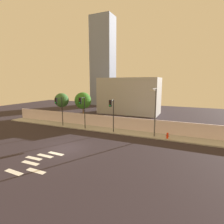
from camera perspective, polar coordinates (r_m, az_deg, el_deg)
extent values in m
plane|color=#282127|center=(20.06, -14.83, -11.22)|extent=(80.00, 80.00, 0.00)
cube|color=#A4A4A4|center=(26.56, -3.63, -5.58)|extent=(36.00, 2.40, 0.15)
cube|color=silver|center=(27.44, -2.39, -2.98)|extent=(36.00, 0.18, 1.80)
cube|color=silver|center=(16.67, -29.09, -16.57)|extent=(1.82, 0.51, 0.01)
cube|color=silver|center=(16.10, -23.29, -17.07)|extent=(1.80, 0.44, 0.01)
cube|color=silver|center=(17.71, -24.83, -14.68)|extent=(1.81, 0.47, 0.01)
cube|color=silver|center=(18.58, -23.88, -13.46)|extent=(1.81, 0.48, 0.01)
cube|color=silver|center=(18.73, -20.76, -13.05)|extent=(1.80, 0.44, 0.01)
cube|color=silver|center=(18.91, -17.61, -12.65)|extent=(1.81, 0.48, 0.01)
cylinder|color=black|center=(26.65, -8.78, -0.23)|extent=(0.12, 0.12, 4.75)
cylinder|color=black|center=(25.78, -9.58, 4.52)|extent=(0.21, 1.32, 0.08)
cube|color=black|center=(25.24, -10.26, 3.59)|extent=(0.36, 0.23, 0.90)
sphere|color=black|center=(25.11, -10.41, 4.18)|extent=(0.18, 0.18, 0.18)
sphere|color=#33260A|center=(25.14, -10.39, 3.54)|extent=(0.18, 0.18, 0.18)
sphere|color=#19F24C|center=(25.17, -10.37, 2.91)|extent=(0.18, 0.18, 0.18)
cylinder|color=black|center=(24.47, 0.47, -1.24)|extent=(0.12, 0.12, 4.54)
cylinder|color=black|center=(23.80, -0.02, 3.73)|extent=(0.17, 0.83, 0.08)
cube|color=black|center=(23.48, -0.53, 2.79)|extent=(0.36, 0.23, 0.90)
sphere|color=black|center=(23.35, -0.68, 3.42)|extent=(0.18, 0.18, 0.18)
sphere|color=#33260A|center=(23.38, -0.68, 2.74)|extent=(0.18, 0.18, 0.18)
sphere|color=#19F24C|center=(23.42, -0.68, 2.06)|extent=(0.18, 0.18, 0.18)
cylinder|color=black|center=(29.15, -15.73, 0.14)|extent=(0.12, 0.12, 4.53)
cylinder|color=black|center=(28.53, -16.76, 4.28)|extent=(0.26, 1.10, 0.08)
cube|color=black|center=(28.21, -17.59, 3.47)|extent=(0.37, 0.25, 0.90)
sphere|color=black|center=(28.11, -17.81, 4.00)|extent=(0.18, 0.18, 0.18)
sphere|color=#33260A|center=(28.14, -17.78, 3.43)|extent=(0.18, 0.18, 0.18)
sphere|color=#19F24C|center=(28.17, -17.75, 2.86)|extent=(0.18, 0.18, 0.18)
cylinder|color=#4C4C51|center=(22.88, 13.74, -0.27)|extent=(0.16, 0.16, 6.12)
cylinder|color=#4C4C51|center=(21.87, 13.49, 7.24)|extent=(0.26, 1.47, 0.10)
cube|color=beige|center=(21.18, 12.88, 6.92)|extent=(0.62, 0.31, 0.16)
cylinder|color=red|center=(23.06, 17.42, -7.45)|extent=(0.24, 0.24, 0.57)
sphere|color=red|center=(22.97, 17.46, -6.68)|extent=(0.26, 0.26, 0.26)
cylinder|color=red|center=(23.07, 17.00, -7.35)|extent=(0.10, 0.09, 0.09)
cylinder|color=red|center=(23.04, 17.85, -7.42)|extent=(0.10, 0.09, 0.09)
cylinder|color=brown|center=(32.87, -15.73, -0.27)|extent=(0.15, 0.15, 3.19)
sphere|color=#356632|center=(32.57, -15.91, 3.69)|extent=(2.49, 2.49, 2.49)
cylinder|color=brown|center=(30.23, -9.23, -0.83)|extent=(0.21, 0.21, 3.23)
sphere|color=#327223|center=(29.90, -9.35, 3.65)|extent=(2.77, 2.77, 2.77)
cube|color=#A9A9A9|center=(40.18, 5.48, 5.23)|extent=(13.40, 6.00, 7.98)
cube|color=gray|center=(56.41, -2.93, 15.82)|extent=(6.69, 5.00, 26.30)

